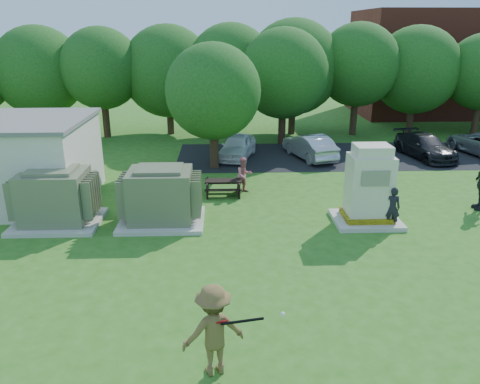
{
  "coord_description": "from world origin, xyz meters",
  "views": [
    {
      "loc": [
        -0.58,
        -11.19,
        6.64
      ],
      "look_at": [
        0.0,
        4.0,
        1.3
      ],
      "focal_mm": 35.0,
      "sensor_mm": 36.0,
      "label": 1
    }
  ],
  "objects_px": {
    "picnic_table": "(223,186)",
    "batter": "(214,330)",
    "person_by_generator": "(392,208)",
    "car_white": "(237,146)",
    "generator_cabinet": "(369,189)",
    "transformer_left": "(55,198)",
    "car_dark": "(425,146)",
    "person_at_picnic": "(244,175)",
    "transformer_right": "(161,197)",
    "car_silver_a": "(310,146)"
  },
  "relations": [
    {
      "from": "generator_cabinet",
      "to": "person_at_picnic",
      "type": "xyz_separation_m",
      "value": [
        -4.26,
        3.42,
        -0.48
      ]
    },
    {
      "from": "transformer_left",
      "to": "car_dark",
      "type": "distance_m",
      "value": 18.88
    },
    {
      "from": "person_by_generator",
      "to": "car_white",
      "type": "distance_m",
      "value": 10.87
    },
    {
      "from": "transformer_right",
      "to": "picnic_table",
      "type": "relative_size",
      "value": 1.96
    },
    {
      "from": "car_dark",
      "to": "person_by_generator",
      "type": "bearing_deg",
      "value": -129.04
    },
    {
      "from": "person_by_generator",
      "to": "car_dark",
      "type": "xyz_separation_m",
      "value": [
        5.09,
        9.32,
        -0.13
      ]
    },
    {
      "from": "transformer_right",
      "to": "car_white",
      "type": "xyz_separation_m",
      "value": [
        3.02,
        8.8,
        -0.33
      ]
    },
    {
      "from": "car_white",
      "to": "generator_cabinet",
      "type": "bearing_deg",
      "value": -49.01
    },
    {
      "from": "picnic_table",
      "to": "batter",
      "type": "bearing_deg",
      "value": -91.24
    },
    {
      "from": "transformer_left",
      "to": "generator_cabinet",
      "type": "relative_size",
      "value": 1.05
    },
    {
      "from": "generator_cabinet",
      "to": "car_white",
      "type": "height_order",
      "value": "generator_cabinet"
    },
    {
      "from": "generator_cabinet",
      "to": "car_dark",
      "type": "xyz_separation_m",
      "value": [
        5.78,
        8.76,
        -0.63
      ]
    },
    {
      "from": "car_white",
      "to": "person_by_generator",
      "type": "bearing_deg",
      "value": -47.02
    },
    {
      "from": "car_white",
      "to": "car_dark",
      "type": "height_order",
      "value": "car_white"
    },
    {
      "from": "person_by_generator",
      "to": "generator_cabinet",
      "type": "bearing_deg",
      "value": -26.85
    },
    {
      "from": "transformer_left",
      "to": "picnic_table",
      "type": "distance_m",
      "value": 6.61
    },
    {
      "from": "generator_cabinet",
      "to": "person_by_generator",
      "type": "relative_size",
      "value": 1.89
    },
    {
      "from": "transformer_right",
      "to": "picnic_table",
      "type": "xyz_separation_m",
      "value": [
        2.23,
        2.87,
        -0.56
      ]
    },
    {
      "from": "transformer_right",
      "to": "generator_cabinet",
      "type": "bearing_deg",
      "value": -1.95
    },
    {
      "from": "transformer_left",
      "to": "car_dark",
      "type": "bearing_deg",
      "value": 26.77
    },
    {
      "from": "car_silver_a",
      "to": "person_at_picnic",
      "type": "bearing_deg",
      "value": 37.78
    },
    {
      "from": "transformer_left",
      "to": "person_by_generator",
      "type": "distance_m",
      "value": 11.79
    },
    {
      "from": "car_white",
      "to": "transformer_left",
      "type": "bearing_deg",
      "value": -112.05
    },
    {
      "from": "generator_cabinet",
      "to": "batter",
      "type": "relative_size",
      "value": 1.45
    },
    {
      "from": "generator_cabinet",
      "to": "person_by_generator",
      "type": "xyz_separation_m",
      "value": [
        0.69,
        -0.57,
        -0.5
      ]
    },
    {
      "from": "transformer_left",
      "to": "transformer_right",
      "type": "bearing_deg",
      "value": 0.0
    },
    {
      "from": "transformer_left",
      "to": "picnic_table",
      "type": "height_order",
      "value": "transformer_left"
    },
    {
      "from": "car_dark",
      "to": "generator_cabinet",
      "type": "bearing_deg",
      "value": -133.85
    },
    {
      "from": "batter",
      "to": "person_at_picnic",
      "type": "distance_m",
      "value": 11.08
    },
    {
      "from": "car_dark",
      "to": "car_white",
      "type": "bearing_deg",
      "value": 167.91
    },
    {
      "from": "person_by_generator",
      "to": "car_dark",
      "type": "distance_m",
      "value": 10.62
    },
    {
      "from": "picnic_table",
      "to": "person_at_picnic",
      "type": "bearing_deg",
      "value": 18.79
    },
    {
      "from": "picnic_table",
      "to": "batter",
      "type": "height_order",
      "value": "batter"
    },
    {
      "from": "picnic_table",
      "to": "person_at_picnic",
      "type": "height_order",
      "value": "person_at_picnic"
    },
    {
      "from": "transformer_left",
      "to": "transformer_right",
      "type": "distance_m",
      "value": 3.7
    },
    {
      "from": "transformer_right",
      "to": "generator_cabinet",
      "type": "relative_size",
      "value": 1.05
    },
    {
      "from": "picnic_table",
      "to": "car_dark",
      "type": "height_order",
      "value": "car_dark"
    },
    {
      "from": "transformer_right",
      "to": "person_at_picnic",
      "type": "distance_m",
      "value": 4.45
    },
    {
      "from": "person_at_picnic",
      "to": "car_dark",
      "type": "height_order",
      "value": "person_at_picnic"
    },
    {
      "from": "car_dark",
      "to": "transformer_right",
      "type": "bearing_deg",
      "value": -157.53
    },
    {
      "from": "generator_cabinet",
      "to": "car_silver_a",
      "type": "xyz_separation_m",
      "value": [
        -0.49,
        8.82,
        -0.59
      ]
    },
    {
      "from": "transformer_right",
      "to": "person_at_picnic",
      "type": "height_order",
      "value": "transformer_right"
    },
    {
      "from": "person_at_picnic",
      "to": "car_silver_a",
      "type": "bearing_deg",
      "value": 28.37
    },
    {
      "from": "batter",
      "to": "person_by_generator",
      "type": "bearing_deg",
      "value": -147.31
    },
    {
      "from": "transformer_right",
      "to": "car_silver_a",
      "type": "relative_size",
      "value": 0.75
    },
    {
      "from": "batter",
      "to": "person_by_generator",
      "type": "relative_size",
      "value": 1.3
    },
    {
      "from": "person_by_generator",
      "to": "car_dark",
      "type": "height_order",
      "value": "person_by_generator"
    },
    {
      "from": "car_silver_a",
      "to": "generator_cabinet",
      "type": "bearing_deg",
      "value": 75.87
    },
    {
      "from": "transformer_right",
      "to": "car_dark",
      "type": "height_order",
      "value": "transformer_right"
    },
    {
      "from": "picnic_table",
      "to": "car_dark",
      "type": "distance_m",
      "value": 12.3
    }
  ]
}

